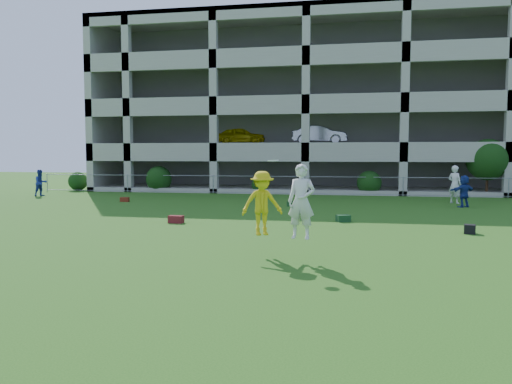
% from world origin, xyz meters
% --- Properties ---
extents(ground, '(100.00, 100.00, 0.00)m').
position_xyz_m(ground, '(0.00, 0.00, 0.00)').
color(ground, '#235114').
rests_on(ground, ground).
extents(bystander_a, '(0.90, 0.98, 1.63)m').
position_xyz_m(bystander_a, '(-15.85, 15.06, 0.81)').
color(bystander_a, navy).
rests_on(bystander_a, ground).
extents(bystander_d, '(1.45, 1.23, 1.57)m').
position_xyz_m(bystander_d, '(8.25, 13.13, 0.78)').
color(bystander_d, navy).
rests_on(bystander_d, ground).
extents(bystander_e, '(0.86, 0.85, 1.99)m').
position_xyz_m(bystander_e, '(8.19, 14.99, 1.00)').
color(bystander_e, white).
rests_on(bystander_e, ground).
extents(bag_red_a, '(0.57, 0.34, 0.28)m').
position_xyz_m(bag_red_a, '(-3.68, 5.28, 0.14)').
color(bag_red_a, '#611D10').
rests_on(bag_red_a, ground).
extents(bag_green_c, '(0.60, 0.52, 0.26)m').
position_xyz_m(bag_green_c, '(2.52, 6.81, 0.13)').
color(bag_green_c, '#143820').
rests_on(bag_green_c, ground).
extents(crate_d, '(0.42, 0.42, 0.30)m').
position_xyz_m(crate_d, '(6.63, 4.65, 0.15)').
color(crate_d, black).
rests_on(crate_d, ground).
extents(bag_red_f, '(0.48, 0.32, 0.24)m').
position_xyz_m(bag_red_f, '(-9.24, 12.68, 0.12)').
color(bag_red_f, '#551C0E').
rests_on(bag_red_f, ground).
extents(bag_green_g, '(0.58, 0.54, 0.25)m').
position_xyz_m(bag_green_g, '(0.01, 11.84, 0.12)').
color(bag_green_g, '#163714').
rests_on(bag_green_g, ground).
extents(frisbee_contest, '(2.02, 1.21, 1.95)m').
position_xyz_m(frisbee_contest, '(0.87, -0.13, 1.39)').
color(frisbee_contest, gold).
rests_on(frisbee_contest, ground).
extents(parking_garage, '(30.00, 14.00, 12.00)m').
position_xyz_m(parking_garage, '(-0.01, 27.70, 6.01)').
color(parking_garage, '#9E998C').
rests_on(parking_garage, ground).
extents(fence, '(36.06, 0.06, 1.20)m').
position_xyz_m(fence, '(0.00, 19.00, 0.61)').
color(fence, gray).
rests_on(fence, ground).
extents(shrub_row, '(34.38, 2.52, 3.50)m').
position_xyz_m(shrub_row, '(4.59, 19.70, 1.51)').
color(shrub_row, '#163D11').
rests_on(shrub_row, ground).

